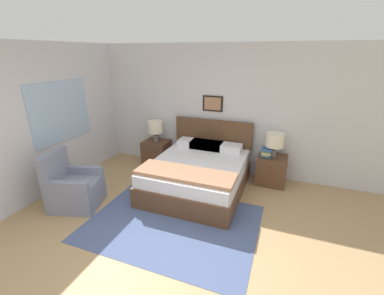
% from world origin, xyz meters
% --- Properties ---
extents(ground_plane, '(16.00, 16.00, 0.00)m').
position_xyz_m(ground_plane, '(0.00, 0.00, 0.00)').
color(ground_plane, tan).
extents(wall_back, '(7.55, 0.09, 2.60)m').
position_xyz_m(wall_back, '(-0.00, 3.00, 1.30)').
color(wall_back, silver).
rests_on(wall_back, ground_plane).
extents(wall_left, '(0.08, 5.37, 2.60)m').
position_xyz_m(wall_left, '(-2.61, 1.48, 1.30)').
color(wall_left, silver).
rests_on(wall_left, ground_plane).
extents(area_rug_main, '(2.49, 1.85, 0.01)m').
position_xyz_m(area_rug_main, '(-0.10, 0.86, 0.00)').
color(area_rug_main, '#47567F').
rests_on(area_rug_main, ground_plane).
extents(bed, '(1.64, 1.93, 1.12)m').
position_xyz_m(bed, '(-0.09, 1.99, 0.32)').
color(bed, brown).
rests_on(bed, ground_plane).
extents(armchair, '(0.88, 0.84, 0.95)m').
position_xyz_m(armchair, '(-1.83, 0.73, 0.32)').
color(armchair, gray).
rests_on(armchair, ground_plane).
extents(nightstand_near_window, '(0.54, 0.49, 0.57)m').
position_xyz_m(nightstand_near_window, '(-1.34, 2.69, 0.28)').
color(nightstand_near_window, brown).
rests_on(nightstand_near_window, ground_plane).
extents(nightstand_by_door, '(0.54, 0.49, 0.57)m').
position_xyz_m(nightstand_by_door, '(1.16, 2.69, 0.28)').
color(nightstand_by_door, brown).
rests_on(nightstand_by_door, ground_plane).
extents(table_lamp_near_window, '(0.33, 0.33, 0.46)m').
position_xyz_m(table_lamp_near_window, '(-1.34, 2.68, 0.89)').
color(table_lamp_near_window, slate).
rests_on(table_lamp_near_window, nightstand_near_window).
extents(table_lamp_by_door, '(0.33, 0.33, 0.46)m').
position_xyz_m(table_lamp_by_door, '(1.16, 2.68, 0.89)').
color(table_lamp_by_door, slate).
rests_on(table_lamp_by_door, nightstand_by_door).
extents(book_thick_bottom, '(0.19, 0.21, 0.03)m').
position_xyz_m(book_thick_bottom, '(1.04, 2.64, 0.58)').
color(book_thick_bottom, '#335693').
rests_on(book_thick_bottom, nightstand_by_door).
extents(book_hardcover_middle, '(0.19, 0.29, 0.03)m').
position_xyz_m(book_hardcover_middle, '(1.04, 2.64, 0.62)').
color(book_hardcover_middle, '#4C7551').
rests_on(book_hardcover_middle, book_thick_bottom).
extents(book_novel_upper, '(0.18, 0.26, 0.04)m').
position_xyz_m(book_novel_upper, '(1.04, 2.64, 0.66)').
color(book_novel_upper, beige).
rests_on(book_novel_upper, book_hardcover_middle).
extents(book_slim_near_top, '(0.21, 0.28, 0.03)m').
position_xyz_m(book_slim_near_top, '(1.04, 2.64, 0.69)').
color(book_slim_near_top, '#4C7551').
rests_on(book_slim_near_top, book_novel_upper).
extents(book_paperback_top, '(0.20, 0.24, 0.04)m').
position_xyz_m(book_paperback_top, '(1.04, 2.64, 0.72)').
color(book_paperback_top, '#335693').
rests_on(book_paperback_top, book_slim_near_top).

